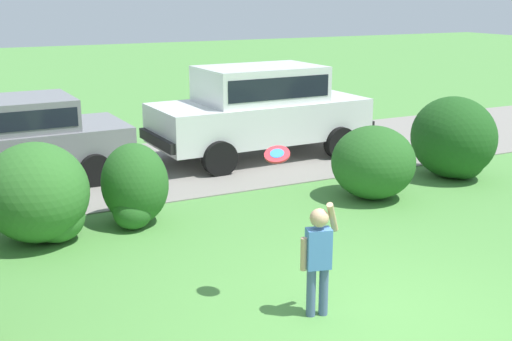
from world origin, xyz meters
The scene contains 10 objects.
ground_plane centered at (0.00, 0.00, 0.00)m, with size 80.00×80.00×0.00m, color #518E42.
driveway_strip centered at (0.00, 7.02, 0.01)m, with size 28.00×4.40×0.02m, color gray.
shrub_centre_left centered at (-2.82, 4.06, 0.66)m, with size 1.45×1.66×1.39m.
shrub_centre centered at (-1.44, 4.13, 0.57)m, with size 0.99×1.16×1.22m.
shrub_centre_right centered at (2.52, 3.56, 0.62)m, with size 1.41×1.42×1.24m.
shrub_far_end centered at (4.65, 3.94, 0.72)m, with size 1.48×1.69×1.53m.
parked_sedan centered at (-2.76, 7.22, 0.85)m, with size 4.46×2.20×1.56m.
parked_suv centered at (2.11, 6.96, 1.08)m, with size 4.76×2.22×1.92m.
child_thrower centered at (-0.53, 0.41, 0.72)m, with size 0.47×0.22×1.29m.
frisbee centered at (-0.75, 0.94, 1.70)m, with size 0.30×0.27×0.20m.
Camera 1 is at (-3.97, -4.98, 3.36)m, focal length 45.51 mm.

